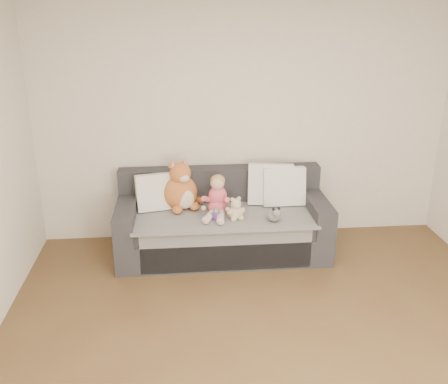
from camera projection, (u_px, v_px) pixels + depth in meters
name	position (u px, v px, depth m)	size (l,w,h in m)	color
room_shell	(282.00, 190.00, 3.48)	(5.00, 5.00, 5.00)	brown
sofa	(222.00, 224.00, 5.34)	(2.20, 0.94, 0.85)	#29282D
cushion_left	(156.00, 192.00, 5.24)	(0.45, 0.27, 0.40)	silver
cushion_right_back	(271.00, 184.00, 5.39)	(0.51, 0.29, 0.46)	silver
cushion_right_front	(284.00, 186.00, 5.36)	(0.46, 0.21, 0.43)	silver
toddler	(217.00, 198.00, 5.11)	(0.29, 0.44, 0.43)	#CD484D
plush_cat	(181.00, 190.00, 5.27)	(0.45, 0.46, 0.57)	#C7532C
teddy_bear	(236.00, 210.00, 5.02)	(0.19, 0.15, 0.24)	beige
plush_cow	(274.00, 215.00, 4.99)	(0.14, 0.21, 0.17)	white
sippy_cup	(216.00, 214.00, 5.02)	(0.11, 0.08, 0.12)	#713796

